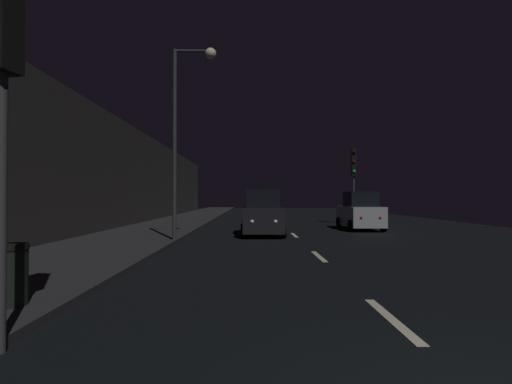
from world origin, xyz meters
The scene contains 10 objects.
ground centered at (0.00, 24.50, -0.01)m, with size 26.68×84.00×0.02m, color black.
sidewalk_left centered at (-7.14, 24.50, 0.07)m, with size 4.40×84.00×0.15m, color #28282B.
building_facade_left centered at (-9.74, 21.00, 3.10)m, with size 0.80×63.00×6.19m, color #2D2B28.
lane_centerline centered at (0.00, 9.51, 0.01)m, with size 0.16×15.43×0.01m.
traffic_light_near_left centered at (-4.95, 1.76, 3.75)m, with size 0.37×0.48×5.13m.
traffic_light_far_right centered at (4.84, 24.03, 3.75)m, with size 0.33×0.47×5.13m.
streetlamp_overhead centered at (-4.60, 12.81, 5.03)m, with size 1.70×0.44×7.66m.
trash_bin_curbside centered at (-5.73, 3.27, 0.62)m, with size 0.55×0.55×0.93m.
car_approaching_headlights centered at (-1.51, 16.29, 0.99)m, with size 1.99×4.30×2.17m.
car_parked_right_far centered at (4.04, 19.57, 0.97)m, with size 1.94×4.21×2.12m.
Camera 1 is at (-2.06, -2.91, 1.78)m, focal length 28.29 mm.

